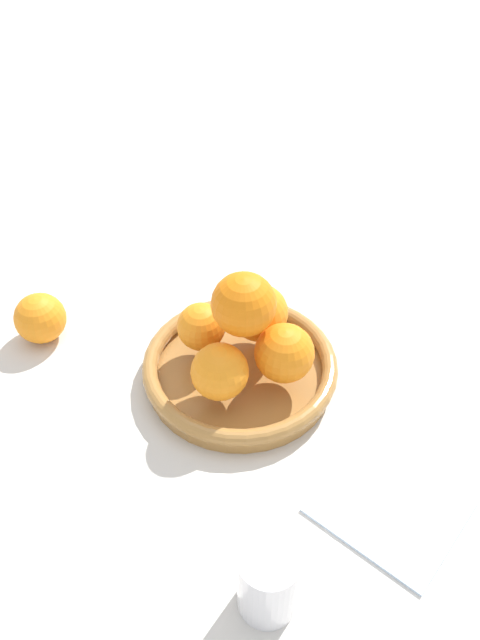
# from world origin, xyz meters

# --- Properties ---
(ground_plane) EXTENTS (4.00, 4.00, 0.00)m
(ground_plane) POSITION_xyz_m (0.00, 0.00, 0.00)
(ground_plane) COLOR beige
(fruit_bowl) EXTENTS (0.27, 0.27, 0.04)m
(fruit_bowl) POSITION_xyz_m (0.00, 0.00, 0.02)
(fruit_bowl) COLOR #A57238
(fruit_bowl) RESTS_ON ground_plane
(orange_pile) EXTENTS (0.19, 0.19, 0.14)m
(orange_pile) POSITION_xyz_m (-0.00, 0.01, 0.10)
(orange_pile) COLOR orange
(orange_pile) RESTS_ON fruit_bowl
(stray_orange) EXTENTS (0.07, 0.07, 0.07)m
(stray_orange) POSITION_xyz_m (0.13, -0.27, 0.04)
(stray_orange) COLOR orange
(stray_orange) RESTS_ON ground_plane
(drinking_glass) EXTENTS (0.06, 0.06, 0.09)m
(drinking_glass) POSITION_xyz_m (0.21, 0.22, 0.05)
(drinking_glass) COLOR white
(drinking_glass) RESTS_ON ground_plane
(napkin_folded) EXTENTS (0.16, 0.16, 0.01)m
(napkin_folded) POSITION_xyz_m (0.03, 0.26, 0.00)
(napkin_folded) COLOR silver
(napkin_folded) RESTS_ON ground_plane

